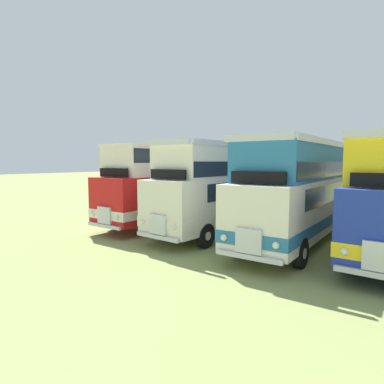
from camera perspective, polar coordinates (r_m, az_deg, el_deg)
The scene contains 3 objects.
bus_first_in_row at distance 19.54m, azimuth -2.80°, elevation 1.95°, with size 2.70×10.50×4.49m.
bus_second_in_row at distance 17.49m, azimuth 7.14°, elevation 1.16°, with size 3.15×11.19×4.52m.
bus_third_in_row at distance 15.39m, azimuth 18.39°, elevation 0.35°, with size 2.73×10.51×4.52m.
Camera 1 is at (-2.99, -14.81, 3.62)m, focal length 30.66 mm.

